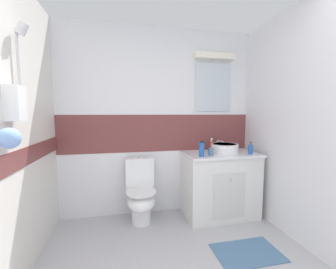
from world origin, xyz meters
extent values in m
cube|color=white|center=(0.00, 2.45, 0.42)|extent=(3.20, 0.10, 0.85)
cube|color=brown|center=(0.00, 2.45, 1.10)|extent=(3.20, 0.10, 0.50)
cube|color=white|center=(0.00, 2.45, 1.93)|extent=(3.20, 0.10, 1.15)
cube|color=silver|center=(0.76, 2.39, 1.73)|extent=(0.52, 0.02, 0.67)
cube|color=white|center=(0.76, 2.35, 2.15)|extent=(0.57, 0.10, 0.08)
cube|color=brown|center=(-1.30, 1.20, 1.00)|extent=(0.01, 3.48, 0.16)
cube|color=white|center=(-1.25, 1.35, 1.44)|extent=(0.10, 0.14, 0.26)
cylinder|color=silver|center=(-1.27, 1.49, 1.73)|extent=(0.02, 0.02, 0.58)
cylinder|color=silver|center=(-1.23, 1.49, 2.02)|extent=(0.10, 0.07, 0.11)
sphere|color=#7FA5E5|center=(-1.21, 1.14, 1.21)|extent=(0.14, 0.14, 0.14)
cube|color=white|center=(1.35, 1.20, 1.25)|extent=(0.10, 3.48, 2.50)
cube|color=silver|center=(0.76, 2.12, 0.41)|extent=(0.93, 0.56, 0.82)
cube|color=white|center=(0.76, 2.11, 0.83)|extent=(0.95, 0.58, 0.03)
cube|color=silver|center=(0.76, 1.84, 0.37)|extent=(0.42, 0.01, 0.57)
cylinder|color=silver|center=(0.76, 1.82, 0.57)|extent=(0.02, 0.02, 0.03)
cylinder|color=white|center=(0.82, 2.11, 0.91)|extent=(0.36, 0.36, 0.12)
cylinder|color=#AFB1BA|center=(0.82, 2.11, 0.96)|extent=(0.29, 0.29, 0.01)
cylinder|color=silver|center=(0.82, 2.32, 0.92)|extent=(0.03, 0.03, 0.14)
cylinder|color=silver|center=(0.82, 2.22, 0.99)|extent=(0.02, 0.16, 0.02)
cylinder|color=white|center=(-0.28, 2.12, 0.09)|extent=(0.24, 0.24, 0.18)
ellipsoid|color=white|center=(-0.28, 2.08, 0.29)|extent=(0.34, 0.42, 0.22)
cylinder|color=white|center=(-0.28, 2.08, 0.41)|extent=(0.37, 0.37, 0.02)
cube|color=white|center=(-0.28, 2.29, 0.60)|extent=(0.36, 0.17, 0.39)
cylinder|color=silver|center=(-0.28, 2.29, 0.80)|extent=(0.04, 0.04, 0.02)
cylinder|color=#4C7299|center=(0.56, 1.96, 0.90)|extent=(0.06, 0.06, 0.10)
cylinder|color=#D83F4C|center=(0.57, 1.96, 0.97)|extent=(0.03, 0.02, 0.18)
cube|color=white|center=(0.57, 1.96, 1.06)|extent=(0.01, 0.02, 0.03)
cylinder|color=gold|center=(0.57, 1.97, 0.96)|extent=(0.01, 0.01, 0.16)
cube|color=white|center=(0.57, 1.97, 1.04)|extent=(0.01, 0.02, 0.03)
cylinder|color=#2659B2|center=(1.10, 1.96, 0.91)|extent=(0.06, 0.06, 0.12)
cylinder|color=#262626|center=(1.10, 1.96, 0.99)|extent=(0.01, 0.01, 0.04)
cylinder|color=#262626|center=(1.10, 1.94, 1.01)|extent=(0.01, 0.02, 0.01)
cylinder|color=#2659B2|center=(0.43, 1.93, 0.94)|extent=(0.06, 0.06, 0.17)
cylinder|color=black|center=(0.43, 1.93, 1.03)|extent=(0.05, 0.05, 0.02)
cube|color=#4C7299|center=(0.69, 1.32, 0.01)|extent=(0.64, 0.40, 0.01)
camera|label=1|loc=(-0.48, -0.40, 1.37)|focal=22.39mm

